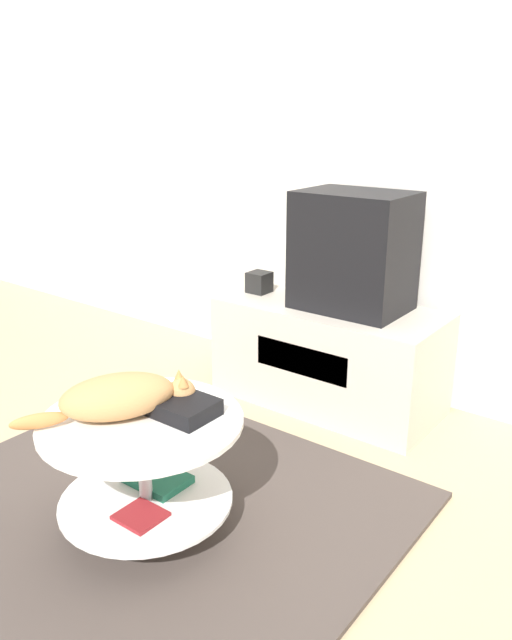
# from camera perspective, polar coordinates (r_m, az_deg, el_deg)

# --- Properties ---
(ground_plane) EXTENTS (12.00, 12.00, 0.00)m
(ground_plane) POSITION_cam_1_polar(r_m,az_deg,el_deg) (2.37, -10.18, -17.11)
(ground_plane) COLOR tan
(wall_back) EXTENTS (8.00, 0.05, 2.60)m
(wall_back) POSITION_cam_1_polar(r_m,az_deg,el_deg) (3.13, 9.95, 17.12)
(wall_back) COLOR silver
(wall_back) RESTS_ON ground_plane
(rug) EXTENTS (1.68, 1.54, 0.02)m
(rug) POSITION_cam_1_polar(r_m,az_deg,el_deg) (2.36, -10.20, -16.91)
(rug) COLOR #4C423D
(rug) RESTS_ON ground_plane
(tv_stand) EXTENTS (1.07, 0.50, 0.50)m
(tv_stand) POSITION_cam_1_polar(r_m,az_deg,el_deg) (3.04, 6.64, -3.15)
(tv_stand) COLOR beige
(tv_stand) RESTS_ON ground_plane
(tv) EXTENTS (0.49, 0.36, 0.54)m
(tv) POSITION_cam_1_polar(r_m,az_deg,el_deg) (2.86, 8.89, 6.22)
(tv) COLOR black
(tv) RESTS_ON tv_stand
(speaker) EXTENTS (0.10, 0.10, 0.10)m
(speaker) POSITION_cam_1_polar(r_m,az_deg,el_deg) (3.14, 0.29, 3.47)
(speaker) COLOR black
(speaker) RESTS_ON tv_stand
(coffee_table) EXTENTS (0.66, 0.66, 0.42)m
(coffee_table) POSITION_cam_1_polar(r_m,az_deg,el_deg) (2.13, -10.16, -12.49)
(coffee_table) COLOR #B2B2B7
(coffee_table) RESTS_ON rug
(dvd_box) EXTENTS (0.21, 0.17, 0.05)m
(dvd_box) POSITION_cam_1_polar(r_m,az_deg,el_deg) (2.04, -6.68, -7.93)
(dvd_box) COLOR black
(dvd_box) RESTS_ON coffee_table
(cat) EXTENTS (0.37, 0.52, 0.14)m
(cat) POSITION_cam_1_polar(r_m,az_deg,el_deg) (2.05, -12.25, -6.86)
(cat) COLOR tan
(cat) RESTS_ON coffee_table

